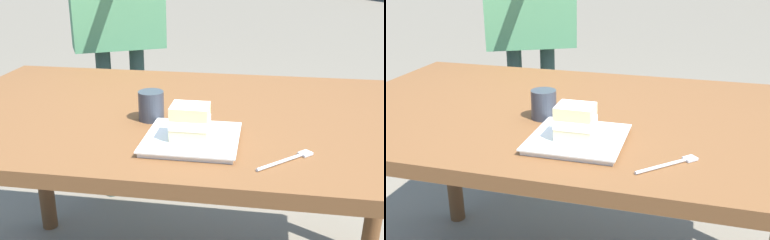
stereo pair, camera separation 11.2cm
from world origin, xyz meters
TOP-DOWN VIEW (x-y plane):
  - patio_table at (0.00, 0.00)m, footprint 1.56×0.93m
  - dessert_plate at (0.07, -0.24)m, footprint 0.24×0.24m
  - cake_slice at (0.06, -0.25)m, footprint 0.10×0.08m
  - dessert_fork at (0.31, -0.31)m, footprint 0.13×0.13m
  - coffee_cup at (-0.08, -0.09)m, footprint 0.07×0.07m

SIDE VIEW (x-z plane):
  - patio_table at x=0.00m, z-range 0.29..1.05m
  - dessert_fork at x=0.31m, z-range 0.76..0.77m
  - dessert_plate at x=0.07m, z-range 0.76..0.78m
  - coffee_cup at x=-0.08m, z-range 0.76..0.85m
  - cake_slice at x=0.06m, z-range 0.78..0.87m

